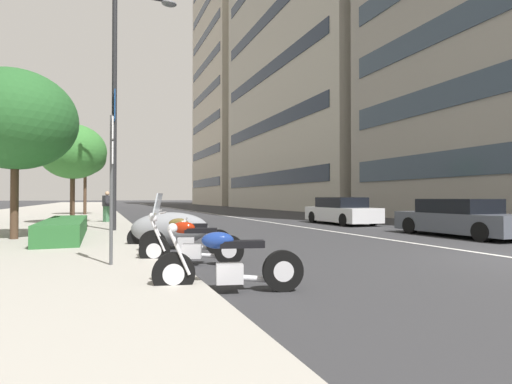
{
  "coord_description": "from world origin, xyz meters",
  "views": [
    {
      "loc": [
        -5.5,
        8.75,
        1.37
      ],
      "look_at": [
        12.4,
        1.61,
        1.65
      ],
      "focal_mm": 27.45,
      "sensor_mm": 36.0,
      "label": 1
    }
  ],
  "objects": [
    {
      "name": "street_tree_mid_sidewalk",
      "position": [
        7.86,
        11.1,
        3.67
      ],
      "size": [
        3.48,
        3.48,
        5.01
      ],
      "color": "#473323",
      "rests_on": "sidewalk_right_plaza"
    },
    {
      "name": "lane_centre_stripe",
      "position": [
        35.0,
        0.0,
        0.0
      ],
      "size": [
        110.0,
        0.16,
        0.01
      ],
      "primitive_type": "cube",
      "color": "silver",
      "rests_on": "ground"
    },
    {
      "name": "clipped_hedge_bed",
      "position": [
        7.84,
        9.76,
        0.43
      ],
      "size": [
        5.77,
        1.1,
        0.55
      ],
      "primitive_type": "cube",
      "color": "#28602D",
      "rests_on": "sidewalk_right_plaza"
    },
    {
      "name": "car_lead_in_lane",
      "position": [
        4.67,
        -3.06,
        0.63
      ],
      "size": [
        4.54,
        1.88,
        1.32
      ],
      "rotation": [
        0.0,
        0.0,
        0.0
      ],
      "color": "#4C515B",
      "rests_on": "ground"
    },
    {
      "name": "car_approaching_light",
      "position": [
        11.71,
        -2.89,
        0.66
      ],
      "size": [
        4.55,
        1.93,
        1.39
      ],
      "rotation": [
        0.0,
        0.0,
        -0.01
      ],
      "color": "silver",
      "rests_on": "ground"
    },
    {
      "name": "street_tree_by_lamp_post",
      "position": [
        15.21,
        9.99,
        3.58
      ],
      "size": [
        3.1,
        3.1,
        4.76
      ],
      "color": "#473323",
      "rests_on": "sidewalk_right_plaza"
    },
    {
      "name": "motorcycle_nearest_camera",
      "position": [
        2.35,
        7.06,
        0.43
      ],
      "size": [
        0.9,
        2.03,
        1.46
      ],
      "rotation": [
        0.0,
        0.0,
        1.22
      ],
      "color": "black",
      "rests_on": "ground"
    },
    {
      "name": "office_tower_near_left",
      "position": [
        36.32,
        -19.25,
        22.04
      ],
      "size": [
        29.69,
        19.89,
        44.08
      ],
      "color": "#B7B2A3",
      "rests_on": "ground"
    },
    {
      "name": "motorcycle_under_tarp",
      "position": [
        5.07,
        7.02,
        0.53
      ],
      "size": [
        1.23,
        2.18,
        0.98
      ],
      "rotation": [
        0.0,
        0.0,
        1.35
      ],
      "color": "gray",
      "rests_on": "ground"
    },
    {
      "name": "parking_sign_by_curb",
      "position": [
        2.09,
        8.56,
        1.86
      ],
      "size": [
        0.32,
        0.06,
        2.73
      ],
      "color": "#47494C",
      "rests_on": "sidewalk_right_plaza"
    },
    {
      "name": "office_tower_mid_left",
      "position": [
        65.44,
        -16.58,
        25.73
      ],
      "size": [
        21.69,
        14.55,
        51.47
      ],
      "color": "beige",
      "rests_on": "ground"
    },
    {
      "name": "sidewalk_right_plaza",
      "position": [
        30.0,
        12.84,
        0.07
      ],
      "size": [
        160.0,
        10.98,
        0.15
      ],
      "primitive_type": "cube",
      "color": "#A39E93",
      "rests_on": "ground"
    },
    {
      "name": "pedestrian_on_plaza",
      "position": [
        15.64,
        8.42,
        0.92
      ],
      "size": [
        0.45,
        0.48,
        1.54
      ],
      "rotation": [
        0.0,
        0.0,
        3.79
      ],
      "color": "#3F724C",
      "rests_on": "sidewalk_right_plaza"
    },
    {
      "name": "motorcycle_far_end_row",
      "position": [
        -0.13,
        7.05,
        0.41
      ],
      "size": [
        0.75,
        2.13,
        1.08
      ],
      "rotation": [
        0.0,
        0.0,
        1.33
      ],
      "color": "black",
      "rests_on": "ground"
    },
    {
      "name": "street_lamp_with_banners",
      "position": [
        10.05,
        7.96,
        5.49
      ],
      "size": [
        1.26,
        2.41,
        9.09
      ],
      "color": "#232326",
      "rests_on": "sidewalk_right_plaza"
    },
    {
      "name": "street_tree_near_plaza_corner",
      "position": [
        25.57,
        9.79,
        4.27
      ],
      "size": [
        2.91,
        2.91,
        5.37
      ],
      "color": "#473323",
      "rests_on": "sidewalk_right_plaza"
    },
    {
      "name": "motorcycle_second_in_row",
      "position": [
        3.65,
        6.89,
        0.41
      ],
      "size": [
        0.78,
        2.1,
        1.09
      ],
      "rotation": [
        0.0,
        0.0,
        1.31
      ],
      "color": "black",
      "rests_on": "ground"
    }
  ]
}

